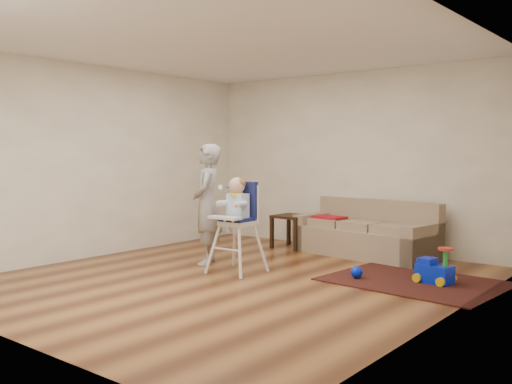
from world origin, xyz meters
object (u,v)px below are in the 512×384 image
Objects in this scene: side_table at (292,231)px; ride_on_toy at (435,264)px; toy_ball at (357,272)px; adult at (207,204)px; sofa at (365,228)px; high_chair at (237,227)px.

ride_on_toy is at bearing -20.75° from side_table.
toy_ball is at bearing -149.03° from ride_on_toy.
toy_ball is at bearing -35.92° from side_table.
side_table is 1.85m from adult.
adult is at bearing -157.35° from ride_on_toy.
ride_on_toy is at bearing -29.14° from sofa.
adult is (-1.35, -1.83, 0.40)m from sofa.
toy_ball is 2.17m from adult.
ride_on_toy is at bearing 23.30° from toy_ball.
high_chair reaches higher than side_table.
sofa is 14.96× the size of toy_ball.
ride_on_toy is 0.88m from toy_ball.
sofa is at bearing 68.91° from high_chair.
side_table is 0.32× the size of adult.
toy_ball is 1.54m from high_chair.
sofa is 2.12m from high_chair.
sofa is at bearing 114.71° from toy_ball.
sofa reaches higher than ride_on_toy.
ride_on_toy is (1.45, -1.08, -0.17)m from sofa.
adult is (-2.81, -0.75, 0.57)m from ride_on_toy.
side_table reaches higher than toy_ball.
sofa is 5.12× the size of ride_on_toy.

